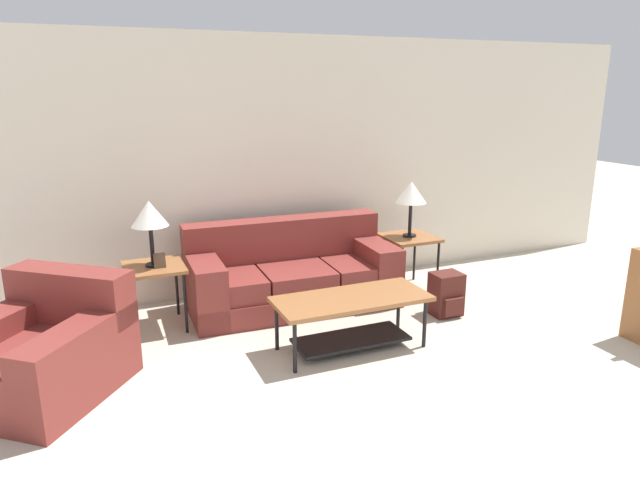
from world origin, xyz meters
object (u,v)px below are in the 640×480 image
side_table_left (154,272)px  backpack (446,294)px  armchair (43,354)px  side_table_right (409,242)px  couch (291,276)px  table_lamp_right (411,193)px  table_lamp_left (149,215)px  coffee_table (351,310)px

side_table_left → backpack: side_table_left is taller
armchair → side_table_right: 3.58m
couch → side_table_right: size_ratio=3.49×
table_lamp_right → backpack: 1.13m
side_table_right → table_lamp_left: (-2.60, 0.00, 0.51)m
couch → coffee_table: 1.12m
table_lamp_right → backpack: bearing=-93.3°
couch → table_lamp_left: (-1.30, -0.06, 0.74)m
coffee_table → table_lamp_left: size_ratio=2.18×
side_table_right → table_lamp_right: size_ratio=1.00×
side_table_right → table_lamp_right: 0.51m
table_lamp_left → table_lamp_right: bearing=0.0°
side_table_right → backpack: 0.83m
couch → table_lamp_right: 1.49m
couch → armchair: couch is taller
couch → table_lamp_left: bearing=-177.5°
couch → table_lamp_right: bearing=-2.5°
side_table_right → backpack: side_table_right is taller
backpack → side_table_right: bearing=86.7°
table_lamp_left → backpack: bearing=-16.6°
side_table_right → table_lamp_left: size_ratio=1.00×
side_table_right → side_table_left: bearing=180.0°
coffee_table → couch: bearing=95.7°
side_table_right → table_lamp_left: table_lamp_left is taller
couch → coffee_table: couch is taller
couch → coffee_table: size_ratio=1.60×
armchair → table_lamp_left: table_lamp_left is taller
backpack → coffee_table: bearing=-165.2°
table_lamp_left → backpack: size_ratio=1.41×
table_lamp_left → table_lamp_right: 2.60m
table_lamp_left → couch: bearing=2.5°
armchair → side_table_left: (0.88, 0.83, 0.24)m
coffee_table → table_lamp_left: table_lamp_left is taller
backpack → couch: bearing=147.0°
armchair → coffee_table: size_ratio=1.11×
side_table_left → table_lamp_right: (2.60, 0.00, 0.51)m
couch → side_table_right: (1.30, -0.06, 0.22)m
table_lamp_right → side_table_right: bearing=0.0°
couch → coffee_table: (0.11, -1.12, 0.04)m
backpack → side_table_left: bearing=163.4°
armchair → side_table_right: armchair is taller
couch → coffee_table: bearing=-84.3°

